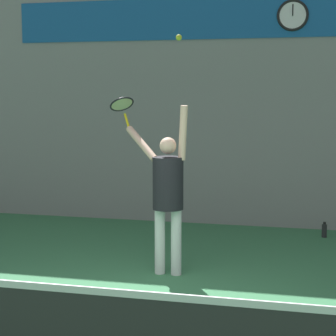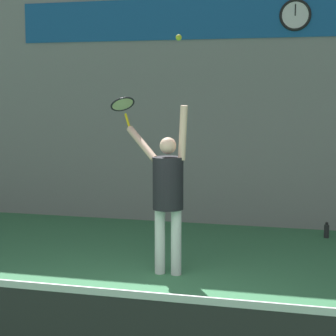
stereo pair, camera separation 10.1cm
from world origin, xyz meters
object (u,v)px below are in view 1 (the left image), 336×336
object	(u,v)px
tennis_racket	(122,106)
water_bottle	(324,230)
tennis_ball	(179,37)
scoreboard_clock	(293,15)
tennis_player	(168,189)

from	to	relation	value
tennis_racket	water_bottle	size ratio (longest dim) A/B	1.76
tennis_ball	water_bottle	distance (m)	4.17
scoreboard_clock	tennis_racket	distance (m)	3.53
scoreboard_clock	tennis_ball	size ratio (longest dim) A/B	7.11
water_bottle	tennis_racket	bearing A→B (deg)	-143.53
tennis_player	tennis_racket	size ratio (longest dim) A/B	4.88
tennis_player	tennis_racket	bearing A→B (deg)	146.12
tennis_racket	tennis_ball	xyz separation A→B (m)	(0.89, -0.58, 0.81)
tennis_player	tennis_ball	distance (m)	1.83
water_bottle	tennis_player	bearing A→B (deg)	-128.02
water_bottle	scoreboard_clock	bearing A→B (deg)	138.63
scoreboard_clock	tennis_ball	world-z (taller)	scoreboard_clock
tennis_player	scoreboard_clock	bearing A→B (deg)	65.87
scoreboard_clock	water_bottle	bearing A→B (deg)	-41.37
scoreboard_clock	tennis_racket	xyz separation A→B (m)	(-2.07, -2.49, -1.40)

